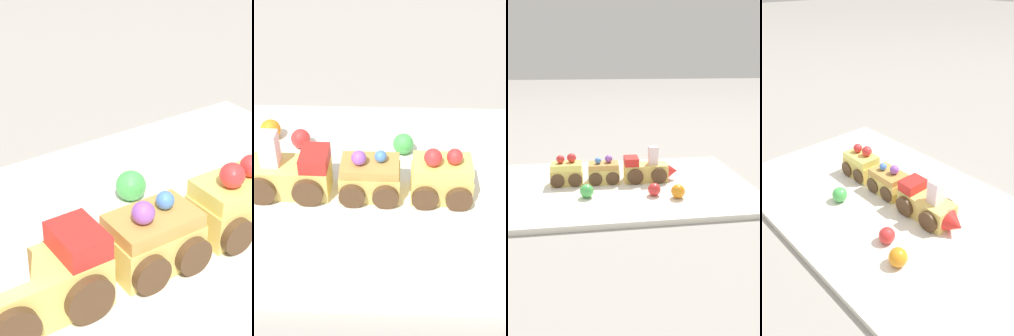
{
  "view_description": "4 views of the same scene",
  "coord_description": "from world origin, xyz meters",
  "views": [
    {
      "loc": [
        0.19,
        0.31,
        0.31
      ],
      "look_at": [
        -0.04,
        -0.03,
        0.07
      ],
      "focal_mm": 60.0,
      "sensor_mm": 36.0,
      "label": 1
    },
    {
      "loc": [
        -0.06,
        0.48,
        0.4
      ],
      "look_at": [
        -0.04,
        0.04,
        0.06
      ],
      "focal_mm": 50.0,
      "sensor_mm": 36.0,
      "label": 2
    },
    {
      "loc": [
        -0.06,
        -0.73,
        0.3
      ],
      "look_at": [
        0.04,
        0.01,
        0.05
      ],
      "focal_mm": 35.0,
      "sensor_mm": 36.0,
      "label": 3
    },
    {
      "loc": [
        0.38,
        -0.35,
        0.4
      ],
      "look_at": [
        -0.02,
        0.01,
        0.08
      ],
      "focal_mm": 35.0,
      "sensor_mm": 36.0,
      "label": 4
    }
  ],
  "objects": [
    {
      "name": "ground_plane",
      "position": [
        0.0,
        0.0,
        0.0
      ],
      "size": [
        10.0,
        10.0,
        0.0
      ],
      "primitive_type": "plane",
      "color": "gray"
    },
    {
      "name": "display_board",
      "position": [
        0.0,
        0.0,
        0.01
      ],
      "size": [
        0.64,
        0.39,
        0.01
      ],
      "primitive_type": "cube",
      "color": "white",
      "rests_on": "ground_plane"
    },
    {
      "name": "cake_train_locomotive",
      "position": [
        0.08,
        0.02,
        0.04
      ],
      "size": [
        0.13,
        0.06,
        0.09
      ],
      "rotation": [
        0.0,
        0.0,
        -0.01
      ],
      "color": "#EACC66",
      "rests_on": "display_board"
    },
    {
      "name": "cake_car_caramel",
      "position": [
        -0.03,
        0.02,
        0.04
      ],
      "size": [
        0.07,
        0.06,
        0.07
      ],
      "rotation": [
        0.0,
        0.0,
        -0.01
      ],
      "color": "#EACC66",
      "rests_on": "display_board"
    },
    {
      "name": "cake_car_lemon",
      "position": [
        -0.12,
        0.02,
        0.04
      ],
      "size": [
        0.07,
        0.06,
        0.07
      ],
      "rotation": [
        0.0,
        0.0,
        -0.01
      ],
      "color": "#EACC66",
      "rests_on": "display_board"
    },
    {
      "name": "gumball_red",
      "position": [
        0.08,
        -0.08,
        0.03
      ],
      "size": [
        0.03,
        0.03,
        0.03
      ],
      "primitive_type": "sphere",
      "color": "red",
      "rests_on": "display_board"
    },
    {
      "name": "gumball_green",
      "position": [
        -0.07,
        -0.07,
        0.03
      ],
      "size": [
        0.03,
        0.03,
        0.03
      ],
      "primitive_type": "sphere",
      "color": "#4CBC56",
      "rests_on": "display_board"
    },
    {
      "name": "gumball_orange",
      "position": [
        0.12,
        -0.1,
        0.03
      ],
      "size": [
        0.03,
        0.03,
        0.03
      ],
      "primitive_type": "sphere",
      "color": "orange",
      "rests_on": "display_board"
    }
  ]
}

